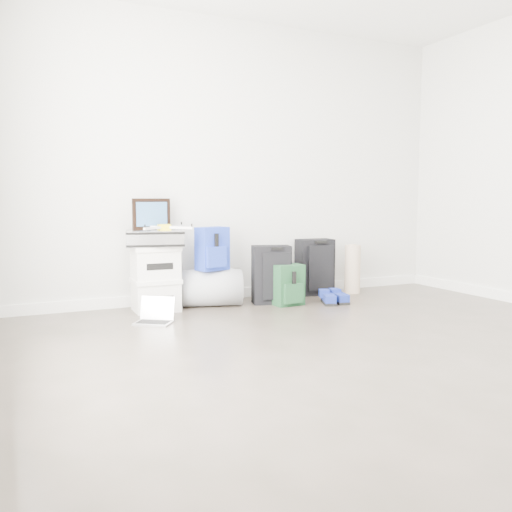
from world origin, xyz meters
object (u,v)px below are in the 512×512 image
large_suitcase (272,275)px  carry_on (315,267)px  boxes_stack (156,278)px  laptop (155,317)px  briefcase (155,238)px  duffel_bag (212,288)px

large_suitcase → carry_on: 0.67m
boxes_stack → carry_on: bearing=4.9°
boxes_stack → laptop: boxes_stack is taller
boxes_stack → carry_on: same height
boxes_stack → briefcase: briefcase is taller
laptop → boxes_stack: bearing=110.1°
large_suitcase → carry_on: bearing=36.5°
duffel_bag → carry_on: bearing=21.6°
carry_on → laptop: size_ratio=1.65×
briefcase → duffel_bag: size_ratio=0.87×
boxes_stack → large_suitcase: 1.09m
duffel_bag → large_suitcase: size_ratio=1.00×
boxes_stack → carry_on: (1.71, 0.12, -0.00)m
briefcase → laptop: bearing=-93.4°
carry_on → laptop: bearing=-158.3°
duffel_bag → laptop: (-0.65, -0.45, -0.12)m
laptop → carry_on: bearing=53.1°
briefcase → large_suitcase: bearing=5.7°
duffel_bag → large_suitcase: large_suitcase is taller
duffel_bag → carry_on: carry_on is taller
carry_on → laptop: carry_on is taller
boxes_stack → briefcase: (-0.00, 0.00, 0.36)m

